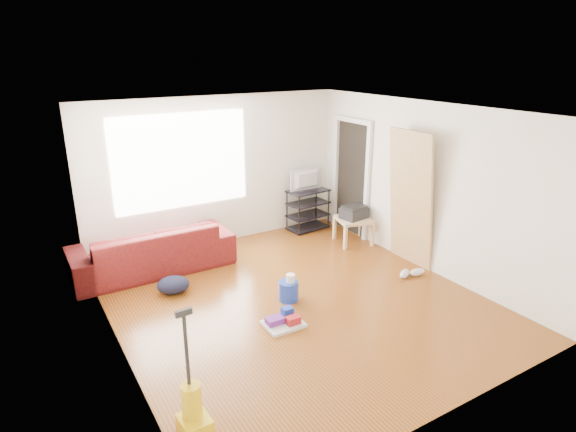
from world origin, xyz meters
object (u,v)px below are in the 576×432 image
sofa (154,269)px  side_table (354,222)px  vacuum (193,411)px  tv_stand (308,209)px  backpack (174,293)px  bucket (289,300)px  cleaning_tray (284,321)px

sofa → side_table: side_table is taller
side_table → vacuum: size_ratio=0.57×
side_table → vacuum: (-3.95, -2.75, -0.16)m
tv_stand → backpack: size_ratio=1.78×
tv_stand → side_table: bearing=-77.2°
sofa → bucket: size_ratio=8.90×
backpack → vacuum: vacuum is taller
tv_stand → sofa: bearing=-179.1°
cleaning_tray → vacuum: 1.91m
backpack → tv_stand: bearing=40.9°
tv_stand → bucket: tv_stand is taller
side_table → tv_stand: bearing=107.1°
bucket → vacuum: size_ratio=0.22×
vacuum → backpack: bearing=72.4°
side_table → backpack: (-3.28, -0.18, -0.38)m
sofa → tv_stand: bearing=-174.8°
tv_stand → backpack: (-2.98, -1.15, -0.39)m
vacuum → sofa: bearing=76.2°
tv_stand → bucket: 2.77m
sofa → backpack: 0.88m
cleaning_tray → backpack: (-0.88, 1.49, -0.05)m
backpack → vacuum: (-0.67, -2.57, 0.22)m
sofa → backpack: size_ratio=5.40×
cleaning_tray → vacuum: bearing=-145.2°
bucket → backpack: bucket is taller
cleaning_tray → bucket: bearing=53.5°
vacuum → bucket: bearing=36.5°
sofa → vacuum: (-0.66, -3.46, 0.22)m
sofa → bucket: sofa is taller
cleaning_tray → sofa: bearing=110.7°
backpack → sofa: bearing=110.5°
tv_stand → backpack: tv_stand is taller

